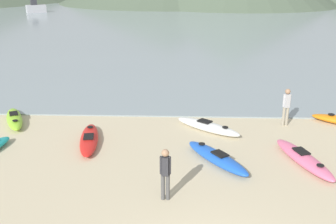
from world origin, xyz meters
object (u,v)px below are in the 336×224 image
(kayak_on_sand_3, at_px, (14,119))
(kayak_on_sand_6, at_px, (208,126))
(kayak_on_sand_1, at_px, (303,158))
(person_near_waterline, at_px, (286,105))
(kayak_on_sand_0, at_px, (89,139))
(person_near_foreground, at_px, (165,171))
(kayak_on_sand_2, at_px, (217,157))
(moored_boat_1, at_px, (36,8))

(kayak_on_sand_3, bearing_deg, kayak_on_sand_6, -4.03)
(kayak_on_sand_1, distance_m, person_near_waterline, 3.57)
(kayak_on_sand_1, height_order, person_near_waterline, person_near_waterline)
(kayak_on_sand_0, xyz_separation_m, kayak_on_sand_1, (7.46, -1.37, 0.02))
(kayak_on_sand_6, bearing_deg, kayak_on_sand_3, 175.97)
(kayak_on_sand_6, bearing_deg, person_near_foreground, -105.85)
(kayak_on_sand_2, height_order, kayak_on_sand_6, kayak_on_sand_2)
(kayak_on_sand_3, relative_size, person_near_waterline, 1.75)
(kayak_on_sand_3, xyz_separation_m, person_near_waterline, (11.33, 0.11, 0.73))
(kayak_on_sand_6, bearing_deg, moored_boat_1, 116.47)
(kayak_on_sand_0, xyz_separation_m, kayak_on_sand_6, (4.46, 1.44, 0.01))
(kayak_on_sand_0, bearing_deg, kayak_on_sand_1, -10.41)
(kayak_on_sand_1, bearing_deg, kayak_on_sand_0, 169.59)
(kayak_on_sand_2, bearing_deg, person_near_foreground, -124.54)
(kayak_on_sand_2, relative_size, person_near_foreground, 1.86)
(kayak_on_sand_2, distance_m, kayak_on_sand_3, 8.92)
(kayak_on_sand_2, bearing_deg, person_near_waterline, 48.76)
(kayak_on_sand_3, bearing_deg, kayak_on_sand_0, -28.88)
(kayak_on_sand_0, height_order, kayak_on_sand_1, kayak_on_sand_1)
(kayak_on_sand_3, height_order, person_near_waterline, person_near_waterline)
(kayak_on_sand_0, distance_m, kayak_on_sand_6, 4.69)
(kayak_on_sand_3, bearing_deg, kayak_on_sand_2, -22.50)
(kayak_on_sand_0, height_order, person_near_foreground, person_near_foreground)
(kayak_on_sand_6, xyz_separation_m, person_near_foreground, (-1.47, -5.17, 0.70))
(person_near_foreground, xyz_separation_m, person_near_waterline, (4.69, 5.86, 0.03))
(kayak_on_sand_1, distance_m, kayak_on_sand_3, 11.60)
(person_near_waterline, height_order, moored_boat_1, moored_boat_1)
(person_near_foreground, bearing_deg, kayak_on_sand_0, 128.72)
(kayak_on_sand_0, distance_m, person_near_foreground, 4.84)
(kayak_on_sand_2, height_order, kayak_on_sand_3, kayak_on_sand_2)
(kayak_on_sand_1, bearing_deg, kayak_on_sand_2, -179.30)
(kayak_on_sand_6, distance_m, person_near_foreground, 5.42)
(kayak_on_sand_1, relative_size, person_near_foreground, 2.13)
(kayak_on_sand_0, bearing_deg, person_near_foreground, -51.28)
(kayak_on_sand_2, relative_size, person_near_waterline, 1.80)
(person_near_waterline, bearing_deg, kayak_on_sand_0, -164.58)
(kayak_on_sand_2, bearing_deg, kayak_on_sand_0, 163.01)
(kayak_on_sand_0, relative_size, kayak_on_sand_6, 1.13)
(kayak_on_sand_3, distance_m, kayak_on_sand_6, 8.13)
(kayak_on_sand_1, bearing_deg, kayak_on_sand_6, 136.85)
(kayak_on_sand_0, bearing_deg, moored_boat_1, 111.69)
(person_near_waterline, bearing_deg, person_near_foreground, -128.72)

